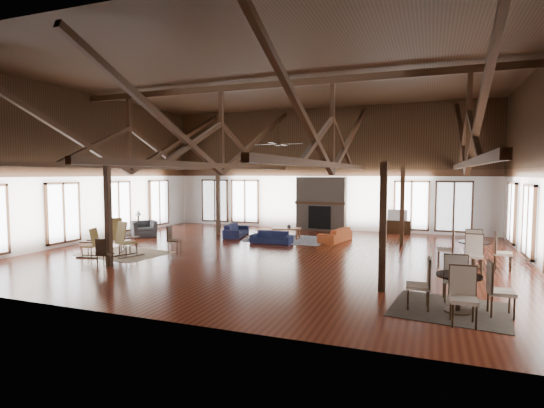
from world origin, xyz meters
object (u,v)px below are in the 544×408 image
at_px(sofa_orange, 335,235).
at_px(tv_console, 397,227).
at_px(coffee_table, 287,229).
at_px(cafe_table_far, 474,250).
at_px(sofa_navy_left, 236,230).
at_px(sofa_navy_front, 271,237).
at_px(armchair, 144,229).
at_px(cafe_table_near, 459,286).

xyz_separation_m(sofa_orange, tv_console, (2.19, 3.31, 0.03)).
distance_m(coffee_table, cafe_table_far, 7.67).
bearing_deg(sofa_navy_left, tv_console, -72.42).
bearing_deg(sofa_orange, sofa_navy_front, -46.43).
distance_m(coffee_table, armchair, 6.33).
distance_m(armchair, cafe_table_far, 13.17).
bearing_deg(cafe_table_far, sofa_orange, 145.56).
bearing_deg(cafe_table_far, tv_console, 111.91).
height_order(coffee_table, cafe_table_near, cafe_table_near).
bearing_deg(tv_console, cafe_table_near, -79.88).
bearing_deg(sofa_navy_left, coffee_table, -98.07).
distance_m(sofa_orange, armchair, 8.37).
height_order(sofa_navy_front, armchair, armchair).
relative_size(sofa_navy_left, cafe_table_near, 0.91).
bearing_deg(armchair, tv_console, -22.83).
relative_size(sofa_navy_left, sofa_orange, 0.99).
bearing_deg(cafe_table_far, cafe_table_near, -98.17).
distance_m(coffee_table, tv_console, 5.44).
bearing_deg(cafe_table_far, sofa_navy_left, 161.06).
distance_m(sofa_navy_front, cafe_table_near, 9.21).
relative_size(coffee_table, armchair, 1.26).
distance_m(sofa_orange, coffee_table, 2.09).
xyz_separation_m(sofa_orange, cafe_table_far, (4.86, -3.33, 0.25)).
distance_m(sofa_navy_left, sofa_orange, 4.40).
relative_size(sofa_navy_front, cafe_table_far, 0.81).
bearing_deg(cafe_table_far, sofa_navy_front, 164.78).
relative_size(cafe_table_near, cafe_table_far, 1.00).
distance_m(sofa_navy_front, tv_console, 6.48).
distance_m(sofa_navy_front, armchair, 5.94).
bearing_deg(sofa_navy_left, cafe_table_near, -142.32).
bearing_deg(cafe_table_near, coffee_table, 128.56).
distance_m(sofa_orange, tv_console, 3.96).
distance_m(armchair, tv_console, 11.51).
relative_size(sofa_navy_front, sofa_navy_left, 0.89).
height_order(sofa_navy_front, cafe_table_far, cafe_table_far).
distance_m(cafe_table_near, cafe_table_far, 4.66).
xyz_separation_m(sofa_navy_front, sofa_navy_left, (-2.13, 1.24, 0.03)).
bearing_deg(tv_console, sofa_orange, -123.46).
bearing_deg(sofa_navy_left, cafe_table_far, -119.08).
bearing_deg(armchair, cafe_table_far, -55.66).
xyz_separation_m(coffee_table, armchair, (-6.12, -1.58, -0.07)).
distance_m(sofa_orange, cafe_table_near, 8.98).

